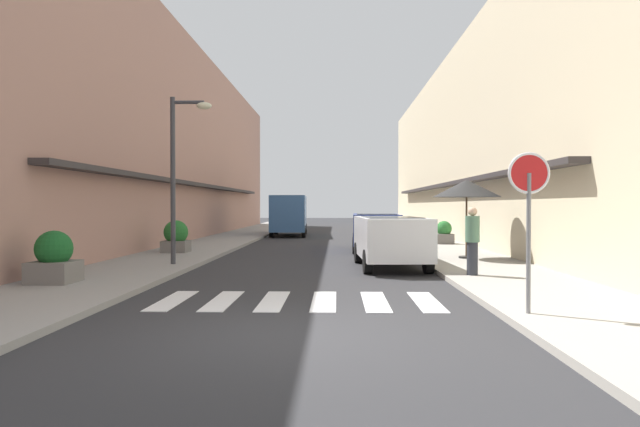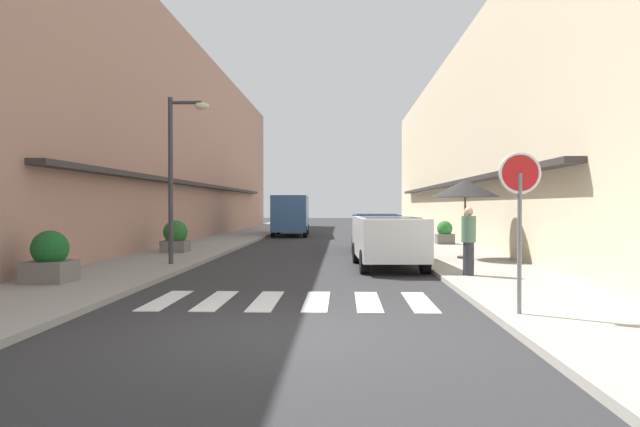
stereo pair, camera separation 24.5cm
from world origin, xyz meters
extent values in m
plane|color=#2B2B2D|center=(0.00, 19.01, 0.00)|extent=(104.54, 104.54, 0.00)
cube|color=gray|center=(-4.81, 19.01, 0.06)|extent=(3.02, 66.53, 0.12)
cube|color=#9E998E|center=(4.81, 19.01, 0.06)|extent=(3.02, 66.53, 0.12)
cube|color=#A87A6B|center=(-8.82, 20.38, 4.97)|extent=(5.00, 44.77, 9.94)
cube|color=#332D2D|center=(-6.07, 20.38, 2.80)|extent=(0.50, 31.34, 0.16)
cube|color=beige|center=(8.82, 20.38, 4.71)|extent=(5.00, 44.77, 9.42)
cube|color=#332D2D|center=(6.07, 20.38, 2.80)|extent=(0.50, 31.34, 0.16)
cube|color=silver|center=(-2.38, 2.64, 0.01)|extent=(0.45, 2.20, 0.01)
cube|color=silver|center=(-1.43, 2.64, 0.01)|extent=(0.45, 2.20, 0.01)
cube|color=silver|center=(-0.48, 2.64, 0.01)|extent=(0.45, 2.20, 0.01)
cube|color=silver|center=(0.47, 2.64, 0.01)|extent=(0.45, 2.20, 0.01)
cube|color=silver|center=(1.42, 2.64, 0.01)|extent=(0.45, 2.20, 0.01)
cube|color=silver|center=(2.38, 2.64, 0.01)|extent=(0.45, 2.20, 0.01)
cube|color=silver|center=(2.25, 8.21, 0.89)|extent=(1.95, 4.23, 1.13)
cube|color=black|center=(2.25, 8.00, 1.19)|extent=(1.58, 2.40, 0.56)
cylinder|color=black|center=(1.38, 9.54, 0.32)|extent=(0.25, 0.65, 0.64)
cylinder|color=black|center=(2.97, 9.62, 0.32)|extent=(0.25, 0.65, 0.64)
cylinder|color=black|center=(1.52, 6.80, 0.32)|extent=(0.25, 0.65, 0.64)
cylinder|color=black|center=(3.11, 6.88, 0.32)|extent=(0.25, 0.65, 0.64)
cube|color=navy|center=(2.25, 14.17, 0.89)|extent=(1.90, 4.49, 1.13)
cube|color=black|center=(2.25, 13.95, 1.19)|extent=(1.55, 2.53, 0.56)
cylinder|color=black|center=(1.50, 15.66, 0.32)|extent=(0.24, 0.65, 0.64)
cylinder|color=black|center=(3.09, 15.61, 0.32)|extent=(0.24, 0.65, 0.64)
cylinder|color=black|center=(1.40, 12.74, 0.32)|extent=(0.24, 0.65, 0.64)
cylinder|color=black|center=(2.99, 12.68, 0.32)|extent=(0.24, 0.65, 0.64)
cube|color=#33598C|center=(-2.10, 24.83, 1.34)|extent=(2.14, 5.47, 2.03)
cube|color=black|center=(-2.10, 24.56, 2.09)|extent=(1.75, 3.08, 0.56)
cylinder|color=black|center=(-3.06, 26.58, 0.32)|extent=(0.24, 0.65, 0.64)
cylinder|color=black|center=(-1.27, 26.65, 0.32)|extent=(0.24, 0.65, 0.64)
cylinder|color=black|center=(-2.93, 23.02, 0.32)|extent=(0.24, 0.65, 0.64)
cylinder|color=black|center=(-1.14, 23.09, 0.32)|extent=(0.24, 0.65, 0.64)
cylinder|color=slate|center=(3.68, 1.01, 1.21)|extent=(0.07, 0.07, 2.17)
cylinder|color=red|center=(3.68, 1.01, 2.29)|extent=(0.64, 0.03, 0.64)
torus|color=white|center=(3.68, 1.01, 2.29)|extent=(0.65, 0.05, 0.65)
cylinder|color=#38383D|center=(-3.97, 7.99, 2.50)|extent=(0.14, 0.14, 4.76)
cylinder|color=#38383D|center=(-3.52, 7.99, 4.73)|extent=(0.90, 0.10, 0.10)
ellipsoid|color=beige|center=(-3.07, 7.99, 4.63)|extent=(0.44, 0.28, 0.20)
cylinder|color=#262626|center=(4.82, 9.98, 0.15)|extent=(0.48, 0.48, 0.06)
cylinder|color=#4C3823|center=(4.82, 9.98, 1.23)|extent=(0.06, 0.06, 2.21)
cone|color=black|center=(4.82, 9.98, 2.33)|extent=(2.14, 2.14, 0.55)
cube|color=slate|center=(-5.42, 4.14, 0.35)|extent=(0.91, 0.91, 0.46)
sphere|color=#195623|center=(-5.42, 4.14, 0.86)|extent=(0.79, 0.79, 0.79)
cube|color=slate|center=(-5.05, 11.93, 0.33)|extent=(0.88, 0.88, 0.41)
sphere|color=#236628|center=(-5.05, 11.93, 0.83)|extent=(0.86, 0.86, 0.86)
cube|color=slate|center=(5.40, 16.60, 0.34)|extent=(0.76, 0.76, 0.43)
sphere|color=#2D7533|center=(5.40, 16.60, 0.78)|extent=(0.67, 0.67, 0.67)
cylinder|color=#282B33|center=(3.97, 5.71, 0.52)|extent=(0.26, 0.26, 0.79)
cylinder|color=#4C7259|center=(3.97, 5.71, 1.23)|extent=(0.34, 0.34, 0.63)
sphere|color=tan|center=(3.97, 5.71, 1.65)|extent=(0.21, 0.21, 0.21)
camera|label=1|loc=(0.71, -7.62, 1.79)|focal=30.98mm
camera|label=2|loc=(0.96, -7.61, 1.79)|focal=30.98mm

